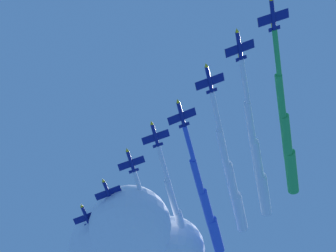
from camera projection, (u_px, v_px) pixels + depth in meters
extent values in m
cylinder|color=navy|center=(273.00, 16.00, 157.00)|extent=(8.83, 4.73, 1.36)
cylinder|color=black|center=(275.00, 32.00, 159.93)|extent=(0.95, 1.17, 1.02)
ellipsoid|color=black|center=(271.00, 8.00, 156.15)|extent=(2.11, 1.58, 0.86)
cube|color=navy|center=(273.00, 18.00, 157.30)|extent=(5.63, 8.53, 2.44)
cube|color=yellow|center=(287.00, 13.00, 157.72)|extent=(2.39, 1.54, 0.29)
cube|color=yellow|center=(259.00, 22.00, 156.99)|extent=(2.39, 1.54, 0.29)
cube|color=navy|center=(274.00, 29.00, 159.33)|extent=(2.21, 3.29, 0.98)
cube|color=yellow|center=(273.00, 27.00, 160.07)|extent=(1.54, 1.13, 1.86)
cylinder|color=green|center=(277.00, 56.00, 164.52)|extent=(15.85, 7.96, 1.73)
cylinder|color=green|center=(281.00, 99.00, 173.29)|extent=(16.18, 8.76, 2.60)
cylinder|color=green|center=(286.00, 137.00, 182.14)|extent=(16.52, 9.56, 3.46)
cylinder|color=green|center=(291.00, 172.00, 190.99)|extent=(16.85, 10.35, 4.33)
cylinder|color=navy|center=(239.00, 47.00, 165.00)|extent=(8.84, 4.79, 1.40)
cone|color=yellow|center=(237.00, 30.00, 161.89)|extent=(1.72, 1.73, 1.33)
cylinder|color=black|center=(242.00, 61.00, 167.92)|extent=(0.96, 1.20, 1.05)
ellipsoid|color=black|center=(238.00, 40.00, 164.14)|extent=(2.12, 1.61, 0.89)
cube|color=navy|center=(240.00, 48.00, 165.29)|extent=(5.59, 8.40, 2.91)
cube|color=yellow|center=(253.00, 43.00, 165.88)|extent=(2.39, 1.53, 0.33)
cube|color=yellow|center=(226.00, 53.00, 164.81)|extent=(2.39, 1.53, 0.33)
cube|color=navy|center=(241.00, 58.00, 167.32)|extent=(2.20, 3.24, 1.15)
cube|color=yellow|center=(240.00, 57.00, 168.06)|extent=(1.58, 1.23, 1.83)
cylinder|color=white|center=(245.00, 84.00, 172.66)|extent=(16.41, 8.27, 1.78)
cylinder|color=white|center=(250.00, 125.00, 181.74)|extent=(16.75, 9.09, 2.68)
cylinder|color=white|center=(257.00, 162.00, 190.92)|extent=(17.10, 9.91, 3.57)
cylinder|color=white|center=(264.00, 195.00, 200.10)|extent=(17.45, 10.74, 4.46)
cylinder|color=navy|center=(209.00, 80.00, 170.92)|extent=(8.80, 4.88, 1.38)
cone|color=yellow|center=(206.00, 65.00, 167.82)|extent=(1.72, 1.72, 1.31)
cylinder|color=black|center=(212.00, 94.00, 173.83)|extent=(0.97, 1.19, 1.04)
ellipsoid|color=black|center=(207.00, 73.00, 170.07)|extent=(2.11, 1.62, 0.88)
cube|color=navy|center=(210.00, 82.00, 171.21)|extent=(5.70, 8.45, 2.68)
cube|color=yellow|center=(223.00, 77.00, 171.68)|extent=(2.39, 1.56, 0.31)
cube|color=yellow|center=(197.00, 86.00, 170.85)|extent=(2.39, 1.56, 0.31)
cube|color=navy|center=(212.00, 91.00, 173.23)|extent=(2.24, 3.26, 1.07)
cube|color=yellow|center=(210.00, 89.00, 173.98)|extent=(1.56, 1.20, 1.85)
cylinder|color=white|center=(217.00, 114.00, 178.31)|extent=(15.47, 8.09, 1.76)
cylinder|color=white|center=(223.00, 150.00, 186.88)|extent=(15.83, 8.89, 2.64)
cylinder|color=white|center=(232.00, 183.00, 195.52)|extent=(16.18, 9.70, 3.52)
cylinder|color=white|center=(239.00, 212.00, 204.17)|extent=(16.53, 10.50, 4.40)
cylinder|color=navy|center=(181.00, 115.00, 175.47)|extent=(8.78, 4.95, 1.39)
cone|color=yellow|center=(178.00, 101.00, 172.38)|extent=(1.73, 1.74, 1.33)
cylinder|color=black|center=(185.00, 128.00, 178.38)|extent=(0.98, 1.20, 1.05)
ellipsoid|color=black|center=(179.00, 109.00, 174.62)|extent=(2.12, 1.63, 0.89)
cube|color=navy|center=(182.00, 116.00, 175.76)|extent=(5.73, 8.40, 2.83)
cube|color=yellow|center=(194.00, 111.00, 176.27)|extent=(2.38, 1.57, 0.32)
cube|color=yellow|center=(169.00, 121.00, 175.36)|extent=(2.38, 1.57, 0.32)
cube|color=navy|center=(184.00, 125.00, 177.78)|extent=(2.26, 3.24, 1.12)
cube|color=yellow|center=(183.00, 123.00, 178.52)|extent=(1.57, 1.23, 1.84)
cylinder|color=blue|center=(190.00, 146.00, 182.70)|extent=(14.92, 7.98, 1.78)
cylinder|color=blue|center=(198.00, 179.00, 190.94)|extent=(15.28, 8.79, 2.66)
cylinder|color=blue|center=(207.00, 208.00, 199.27)|extent=(15.65, 9.60, 3.55)
cylinder|color=blue|center=(216.00, 235.00, 207.60)|extent=(16.01, 10.41, 4.44)
cylinder|color=navy|center=(155.00, 136.00, 184.40)|extent=(8.82, 4.76, 1.36)
cone|color=yellow|center=(152.00, 123.00, 181.29)|extent=(1.70, 1.70, 1.29)
cylinder|color=black|center=(159.00, 148.00, 187.32)|extent=(0.95, 1.17, 1.02)
ellipsoid|color=black|center=(153.00, 130.00, 183.54)|extent=(2.11, 1.59, 0.86)
cube|color=navy|center=(156.00, 137.00, 184.69)|extent=(5.65, 8.53, 2.44)
cube|color=yellow|center=(168.00, 133.00, 185.10)|extent=(2.39, 1.54, 0.29)
cube|color=yellow|center=(143.00, 141.00, 184.39)|extent=(2.39, 1.54, 0.29)
cube|color=navy|center=(158.00, 145.00, 186.72)|extent=(2.22, 3.29, 0.97)
cube|color=yellow|center=(157.00, 143.00, 187.46)|extent=(1.54, 1.13, 1.86)
cylinder|color=white|center=(164.00, 166.00, 192.01)|extent=(16.22, 8.18, 1.73)
cylinder|color=white|center=(172.00, 199.00, 201.01)|extent=(16.56, 8.98, 2.60)
cylinder|color=white|center=(182.00, 229.00, 210.08)|extent=(16.90, 9.77, 3.46)
cylinder|color=navy|center=(131.00, 162.00, 190.65)|extent=(8.81, 4.79, 1.37)
cone|color=yellow|center=(127.00, 150.00, 187.54)|extent=(1.70, 1.70, 1.30)
cylinder|color=black|center=(135.00, 173.00, 193.57)|extent=(0.95, 1.18, 1.02)
ellipsoid|color=black|center=(129.00, 156.00, 189.80)|extent=(2.11, 1.59, 0.87)
cube|color=navy|center=(131.00, 163.00, 190.94)|extent=(5.66, 8.51, 2.50)
cube|color=yellow|center=(143.00, 159.00, 191.37)|extent=(2.39, 1.55, 0.29)
cube|color=yellow|center=(120.00, 167.00, 190.63)|extent=(2.39, 1.55, 0.29)
cube|color=navy|center=(134.00, 171.00, 192.97)|extent=(2.23, 3.28, 1.00)
cube|color=yellow|center=(133.00, 169.00, 193.71)|extent=(1.54, 1.15, 1.86)
cylinder|color=white|center=(141.00, 191.00, 198.46)|extent=(16.90, 8.53, 1.74)
cylinder|color=white|center=(150.00, 223.00, 207.86)|extent=(17.24, 9.32, 2.61)
cylinder|color=white|center=(161.00, 252.00, 217.32)|extent=(17.58, 10.12, 3.48)
cylinder|color=navy|center=(108.00, 192.00, 195.14)|extent=(8.77, 4.95, 1.37)
cone|color=yellow|center=(103.00, 180.00, 192.05)|extent=(1.72, 1.72, 1.30)
cylinder|color=black|center=(112.00, 202.00, 198.05)|extent=(0.97, 1.18, 1.03)
ellipsoid|color=black|center=(106.00, 186.00, 194.30)|extent=(2.11, 1.62, 0.87)
cube|color=navy|center=(108.00, 193.00, 195.43)|extent=(5.78, 8.47, 2.57)
cube|color=yellow|center=(120.00, 188.00, 195.84)|extent=(2.38, 1.58, 0.30)
cube|color=yellow|center=(97.00, 197.00, 195.14)|extent=(2.38, 1.58, 0.30)
cube|color=navy|center=(111.00, 200.00, 197.45)|extent=(2.27, 3.27, 1.02)
cube|color=yellow|center=(110.00, 198.00, 198.20)|extent=(1.55, 1.18, 1.85)
cylinder|color=red|center=(118.00, 217.00, 202.53)|extent=(15.45, 8.24, 1.75)
cylinder|color=red|center=(129.00, 245.00, 211.10)|extent=(15.81, 9.03, 2.62)
cylinder|color=navy|center=(86.00, 216.00, 200.91)|extent=(8.81, 4.81, 1.38)
cone|color=yellow|center=(81.00, 205.00, 197.80)|extent=(1.71, 1.71, 1.31)
cylinder|color=black|center=(90.00, 226.00, 203.82)|extent=(0.96, 1.19, 1.03)
ellipsoid|color=black|center=(84.00, 211.00, 200.05)|extent=(2.11, 1.60, 0.87)
cube|color=navy|center=(86.00, 217.00, 201.20)|extent=(5.66, 8.48, 2.62)
cube|color=yellow|center=(98.00, 213.00, 201.67)|extent=(2.39, 1.55, 0.30)
cube|color=yellow|center=(75.00, 221.00, 200.84)|extent=(2.39, 1.55, 0.30)
cube|color=navy|center=(89.00, 224.00, 203.23)|extent=(2.23, 3.27, 1.04)
cube|color=yellow|center=(89.00, 222.00, 203.97)|extent=(1.55, 1.17, 1.85)
cylinder|color=white|center=(97.00, 241.00, 208.57)|extent=(16.38, 8.34, 1.75)
sphere|color=white|center=(121.00, 250.00, 212.44)|extent=(35.89, 35.89, 35.89)
sphere|color=white|center=(130.00, 226.00, 201.43)|extent=(26.92, 26.92, 26.92)
sphere|color=white|center=(171.00, 250.00, 215.04)|extent=(23.33, 23.33, 23.33)
sphere|color=white|center=(115.00, 233.00, 220.69)|extent=(19.74, 19.74, 19.74)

